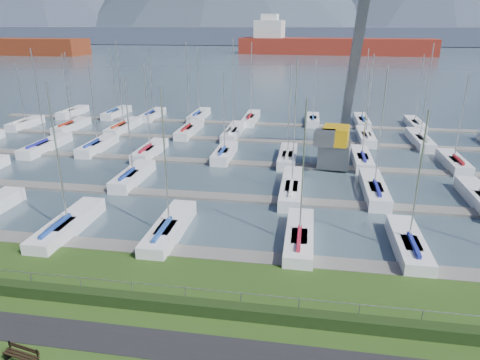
# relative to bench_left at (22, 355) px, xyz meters

# --- Properties ---
(path) EXTENTS (160.00, 2.00, 0.04)m
(path) POSITION_rel_bench_left_xyz_m (7.12, 2.08, -0.41)
(path) COLOR black
(path) RESTS_ON grass
(water) EXTENTS (800.00, 540.00, 0.20)m
(water) POSITION_rel_bench_left_xyz_m (7.12, 265.08, -0.82)
(water) COLOR #41535F
(hedge) EXTENTS (80.00, 0.70, 0.70)m
(hedge) POSITION_rel_bench_left_xyz_m (7.12, 4.68, -0.07)
(hedge) COLOR black
(hedge) RESTS_ON grass
(fence) EXTENTS (80.00, 0.04, 0.04)m
(fence) POSITION_rel_bench_left_xyz_m (7.12, 5.08, 0.78)
(fence) COLOR gray
(fence) RESTS_ON grass
(foothill) EXTENTS (900.00, 80.00, 12.00)m
(foothill) POSITION_rel_bench_left_xyz_m (7.12, 335.08, 5.58)
(foothill) COLOR #434B62
(foothill) RESTS_ON water
(docks) EXTENTS (90.00, 41.60, 0.25)m
(docks) POSITION_rel_bench_left_xyz_m (7.12, 31.08, -0.64)
(docks) COLOR slate
(docks) RESTS_ON water
(bench_left) EXTENTS (1.85, 0.76, 0.85)m
(bench_left) POSITION_rel_bench_left_xyz_m (0.00, 0.00, 0.00)
(bench_left) COLOR black
(bench_left) RESTS_ON grass
(crane) EXTENTS (4.84, 13.35, 22.35)m
(crane) POSITION_rel_bench_left_xyz_m (15.46, 32.63, 4.91)
(crane) COLOR #565A5E
(crane) RESTS_ON water
(cargo_ship_mid) EXTENTS (96.75, 25.64, 21.50)m
(cargo_ship_mid) POSITION_rel_bench_left_xyz_m (18.81, 216.05, 3.16)
(cargo_ship_mid) COLOR maroon
(cargo_ship_mid) RESTS_ON water
(sailboat_fleet) EXTENTS (75.07, 49.52, 13.45)m
(sailboat_fleet) POSITION_rel_bench_left_xyz_m (6.16, 34.50, 4.94)
(sailboat_fleet) COLOR #1B3A98
(sailboat_fleet) RESTS_ON water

